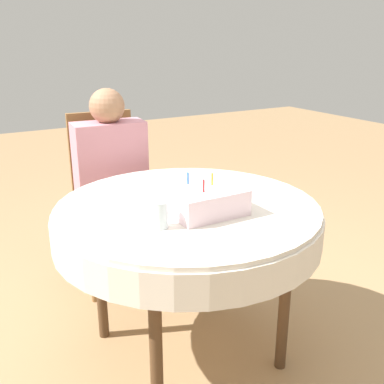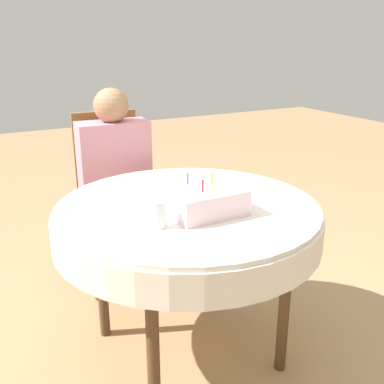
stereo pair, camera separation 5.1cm
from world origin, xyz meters
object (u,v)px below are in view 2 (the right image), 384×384
(person, at_px, (116,170))
(chair, at_px, (113,192))
(birthday_cake, at_px, (201,199))
(drinking_glass, at_px, (158,214))

(person, bearing_deg, chair, 90.00)
(person, relative_size, birthday_cake, 4.02)
(birthday_cake, distance_m, drinking_glass, 0.24)
(birthday_cake, bearing_deg, chair, 93.17)
(birthday_cake, relative_size, drinking_glass, 2.79)
(drinking_glass, bearing_deg, person, 80.26)
(chair, height_order, drinking_glass, chair)
(person, height_order, birthday_cake, person)
(drinking_glass, bearing_deg, chair, 80.74)
(chair, distance_m, person, 0.20)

